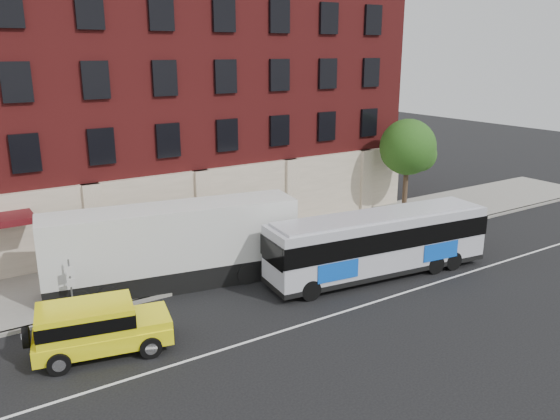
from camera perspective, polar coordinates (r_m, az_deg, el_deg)
ground at (r=22.99m, az=5.23°, el=-11.37°), size 120.00×120.00×0.00m
sidewalk at (r=29.91m, az=-5.48°, el=-4.58°), size 60.00×6.00×0.15m
kerb at (r=27.46m, az=-2.55°, el=-6.43°), size 60.00×0.25×0.15m
lane_line at (r=23.33m, az=4.46°, el=-10.89°), size 60.00×0.12×0.01m
building at (r=35.39m, az=-11.90°, el=10.84°), size 30.00×12.10×15.00m
sign_pole at (r=24.26m, az=-20.48°, el=-7.08°), size 0.30×0.20×2.50m
street_tree at (r=37.11m, az=12.92°, el=6.05°), size 3.60×3.60×6.20m
city_bus at (r=27.23m, az=10.05°, el=-3.18°), size 11.55×3.76×3.11m
yellow_suv at (r=21.35m, az=-18.26°, el=-11.12°), size 5.14×2.95×1.91m
shipping_container at (r=26.06m, az=-10.79°, el=-3.72°), size 11.63×4.26×3.80m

